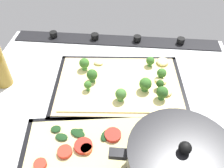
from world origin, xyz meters
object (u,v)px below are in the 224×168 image
Objects in this scene: broccoli_pizza at (122,83)px; cooking_pot at (178,167)px; veggie_pizza_back at (88,155)px; baking_tray_back at (89,158)px; baking_tray_front at (119,87)px.

broccoli_pizza is 30.82cm from cooking_pot.
veggie_pizza_back is at bearing 75.12° from broccoli_pizza.
baking_tray_back is 19.95cm from cooking_pot.
cooking_pot is at bearing 170.56° from baking_tray_back.
baking_tray_front and baking_tray_back have the same top height.
baking_tray_front is 1.18× the size of baking_tray_back.
veggie_pizza_back reaches higher than baking_tray_back.
broccoli_pizza reaches higher than baking_tray_back.
veggie_pizza_back is (6.44, 24.23, -0.67)cm from broccoli_pizza.
broccoli_pizza is 25.41cm from baking_tray_back.
baking_tray_back is at bearing 78.00° from baking_tray_front.
broccoli_pizza is 1.20× the size of veggie_pizza_back.
baking_tray_front is at bearing -63.62° from cooking_pot.
baking_tray_back is 0.83cm from veggie_pizza_back.
baking_tray_back is 1.09× the size of veggie_pizza_back.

